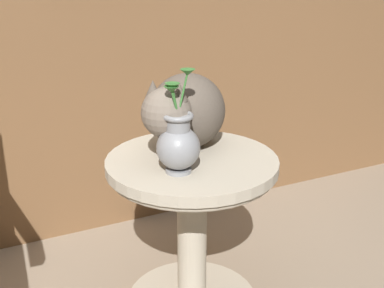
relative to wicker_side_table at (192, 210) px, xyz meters
The scene contains 3 objects.
wicker_side_table is the anchor object (origin of this frame).
cat 0.33m from the wicker_side_table, 79.73° to the left, with size 0.45×0.44×0.27m.
pewter_vase_with_ivy 0.31m from the wicker_side_table, 136.68° to the right, with size 0.13×0.13×0.31m.
Camera 1 is at (-0.40, -1.34, 1.21)m, focal length 48.52 mm.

